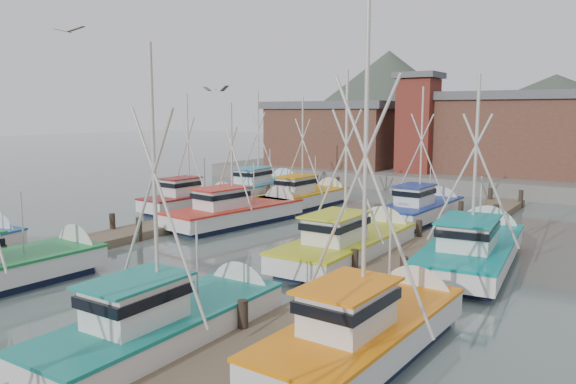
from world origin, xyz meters
The scene contains 19 objects.
ground centered at (0.00, 0.00, 0.00)m, with size 260.00×260.00×0.00m, color #51625E.
dock_left centered at (-7.00, 4.04, 0.21)m, with size 2.30×46.00×1.50m.
dock_right centered at (7.00, 4.04, 0.21)m, with size 2.30×46.00×1.50m.
quay centered at (0.00, 37.00, 0.60)m, with size 44.00×16.00×1.20m, color slate.
shed_left centered at (-11.00, 35.00, 4.34)m, with size 12.72×8.48×6.20m.
shed_center centered at (6.00, 37.00, 4.69)m, with size 14.84×9.54×6.90m.
lookout_tower centered at (-2.00, 33.00, 5.55)m, with size 3.60×3.60×8.50m.
distant_hills centered at (-12.76, 122.59, 0.00)m, with size 175.00×140.00×42.00m.
boat_5 centered at (4.65, -3.25, 0.68)m, with size 3.50×8.30×8.81m.
boat_7 centered at (9.40, -0.67, 0.69)m, with size 3.91×8.41×9.86m.
boat_8 centered at (-4.43, 11.34, 0.68)m, with size 4.15×9.56×7.74m.
boat_9 centered at (4.53, 7.74, 0.68)m, with size 3.63×9.29×8.95m.
boat_10 centered at (-9.79, 13.33, 0.68)m, with size 3.28×7.80×8.14m.
boat_11 centered at (9.26, 9.80, 0.68)m, with size 4.07×10.14×8.84m.
boat_12 centered at (-4.21, 18.36, 0.68)m, with size 3.25×8.51×8.08m.
boat_13 centered at (4.04, 18.09, 0.68)m, with size 3.39×8.35×8.50m.
boat_14 centered at (-9.91, 21.13, 0.68)m, with size 3.61×9.17×8.71m.
gull_near centered at (-3.25, -0.43, 9.43)m, with size 1.55×0.65×0.24m.
gull_far centered at (1.94, 1.77, 7.23)m, with size 1.49×0.65×0.24m.
Camera 1 is at (15.35, -13.95, 6.44)m, focal length 35.00 mm.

